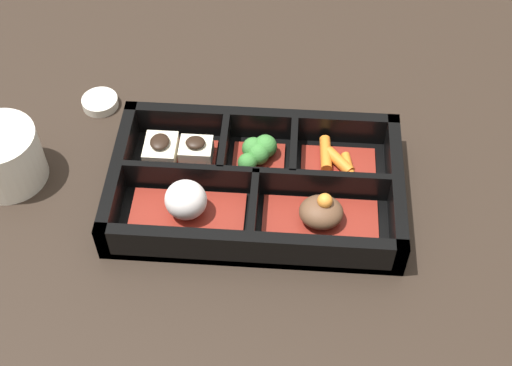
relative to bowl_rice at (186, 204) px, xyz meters
The scene contains 10 objects.
ground_plane 0.09m from the bowl_rice, 151.81° to the right, with size 3.00×3.00×0.00m, color black.
bento_base 0.09m from the bowl_rice, 151.81° to the right, with size 0.33×0.19×0.01m.
bento_rim 0.09m from the bowl_rice, 150.80° to the right, with size 0.33×0.19×0.05m.
bowl_stew 0.15m from the bowl_rice, behind, with size 0.13×0.06×0.04m.
bowl_rice is the anchor object (origin of this frame).
bowl_carrots 0.19m from the bowl_rice, 153.73° to the right, with size 0.09×0.07×0.02m.
bowl_greens 0.11m from the bowl_rice, 131.36° to the right, with size 0.06×0.06×0.03m.
bowl_tofu 0.08m from the bowl_rice, 75.14° to the right, with size 0.09×0.06×0.04m.
tea_cup 0.22m from the bowl_rice, 13.01° to the right, with size 0.09×0.09×0.07m.
sauce_dish 0.22m from the bowl_rice, 52.02° to the right, with size 0.05×0.05×0.01m.
Camera 1 is at (-0.03, 0.51, 0.65)m, focal length 50.00 mm.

